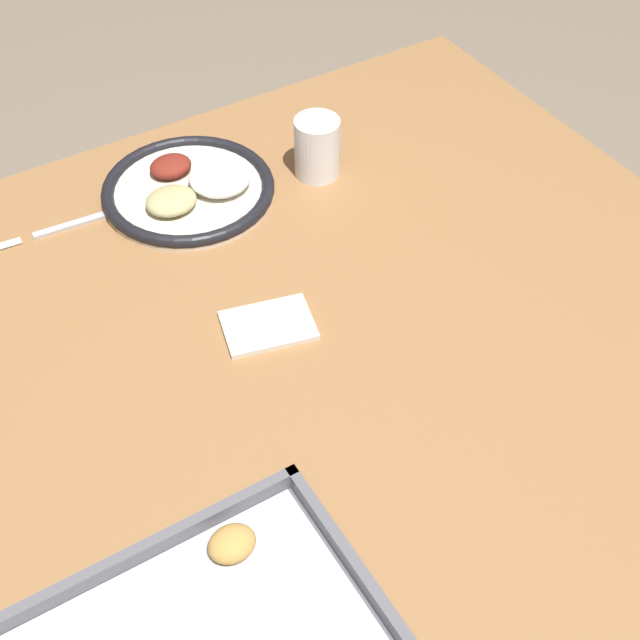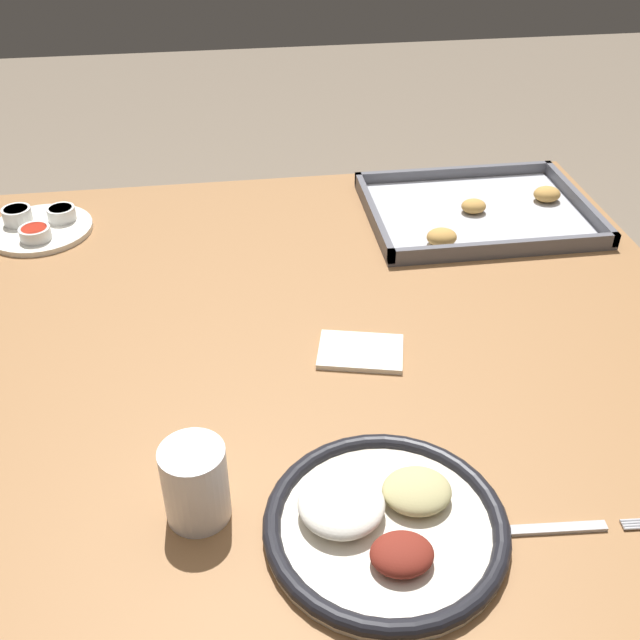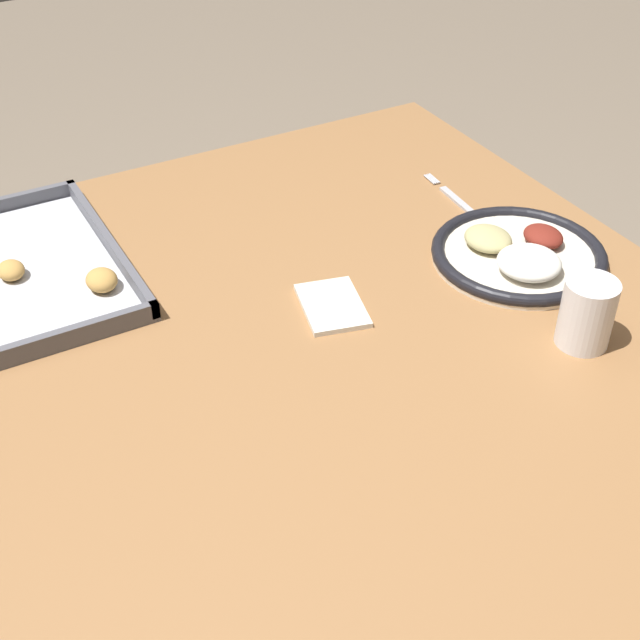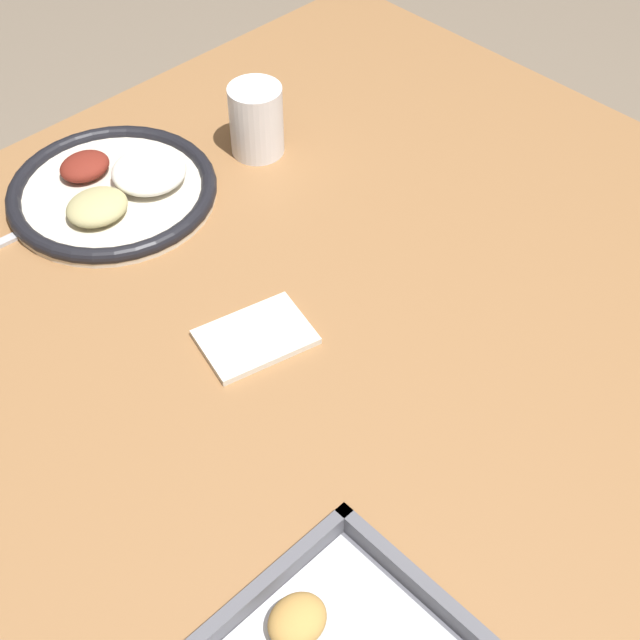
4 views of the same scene
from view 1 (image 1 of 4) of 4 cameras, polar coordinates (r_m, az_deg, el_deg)
The scene contains 6 objects.
ground_plane at distance 1.76m, azimuth 0.25°, elevation -16.73°, with size 8.00×8.00×0.00m, color #7A6B59.
dining_table at distance 1.23m, azimuth 0.35°, elevation -3.58°, with size 1.19×1.09×0.71m.
dinner_plate at distance 1.39m, azimuth -8.31°, elevation 8.33°, with size 0.26×0.26×0.04m.
fork at distance 1.37m, azimuth -15.35°, elevation 5.98°, with size 0.21×0.03×0.00m.
drinking_cup at distance 1.40m, azimuth -0.19°, elevation 10.99°, with size 0.07×0.07×0.10m.
napkin at distance 1.17m, azimuth -3.34°, elevation -0.36°, with size 0.13×0.11×0.01m.
Camera 1 is at (0.42, 0.67, 1.57)m, focal length 50.00 mm.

